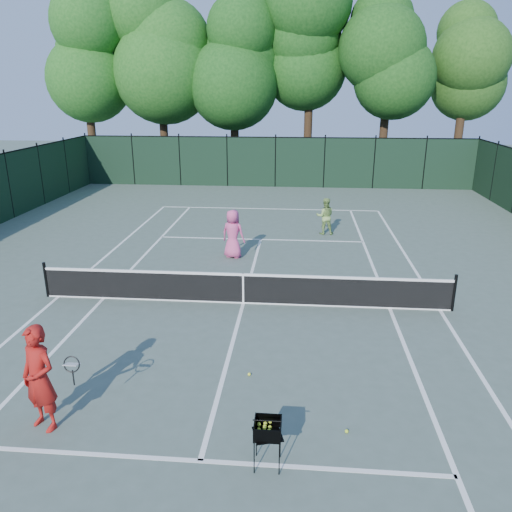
# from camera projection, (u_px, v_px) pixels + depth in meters

# --- Properties ---
(ground) EXTENTS (90.00, 90.00, 0.00)m
(ground) POSITION_uv_depth(u_px,v_px,m) (243.00, 303.00, 14.25)
(ground) COLOR #4B5B50
(ground) RESTS_ON ground
(sideline_doubles_left) EXTENTS (0.10, 23.77, 0.01)m
(sideline_doubles_left) POSITION_uv_depth(u_px,v_px,m) (59.00, 297.00, 14.70)
(sideline_doubles_left) COLOR white
(sideline_doubles_left) RESTS_ON ground
(sideline_doubles_right) EXTENTS (0.10, 23.77, 0.01)m
(sideline_doubles_right) POSITION_uv_depth(u_px,v_px,m) (440.00, 310.00, 13.80)
(sideline_doubles_right) COLOR white
(sideline_doubles_right) RESTS_ON ground
(sideline_singles_left) EXTENTS (0.10, 23.77, 0.01)m
(sideline_singles_left) POSITION_uv_depth(u_px,v_px,m) (104.00, 298.00, 14.59)
(sideline_singles_left) COLOR white
(sideline_singles_left) RESTS_ON ground
(sideline_singles_right) EXTENTS (0.10, 23.77, 0.01)m
(sideline_singles_right) POSITION_uv_depth(u_px,v_px,m) (390.00, 308.00, 13.91)
(sideline_singles_right) COLOR white
(sideline_singles_right) RESTS_ON ground
(baseline_far) EXTENTS (10.97, 0.10, 0.01)m
(baseline_far) POSITION_uv_depth(u_px,v_px,m) (269.00, 209.00, 25.48)
(baseline_far) COLOR white
(baseline_far) RESTS_ON ground
(service_line_near) EXTENTS (8.23, 0.10, 0.01)m
(service_line_near) POSITION_uv_depth(u_px,v_px,m) (200.00, 461.00, 8.21)
(service_line_near) COLOR white
(service_line_near) RESTS_ON ground
(service_line_far) EXTENTS (8.23, 0.10, 0.01)m
(service_line_far) POSITION_uv_depth(u_px,v_px,m) (261.00, 239.00, 20.30)
(service_line_far) COLOR white
(service_line_far) RESTS_ON ground
(center_service_line) EXTENTS (0.10, 12.80, 0.01)m
(center_service_line) POSITION_uv_depth(u_px,v_px,m) (243.00, 303.00, 14.25)
(center_service_line) COLOR white
(center_service_line) RESTS_ON ground
(tennis_net) EXTENTS (11.69, 0.09, 1.06)m
(tennis_net) POSITION_uv_depth(u_px,v_px,m) (243.00, 288.00, 14.10)
(tennis_net) COLOR black
(tennis_net) RESTS_ON ground
(fence_far) EXTENTS (24.00, 0.05, 3.00)m
(fence_far) POSITION_uv_depth(u_px,v_px,m) (275.00, 163.00, 30.78)
(fence_far) COLOR black
(fence_far) RESTS_ON ground
(tree_0) EXTENTS (6.40, 6.40, 13.14)m
(tree_0) POSITION_uv_depth(u_px,v_px,m) (83.00, 52.00, 33.03)
(tree_0) COLOR black
(tree_0) RESTS_ON ground
(tree_1) EXTENTS (6.80, 6.80, 13.98)m
(tree_1) POSITION_uv_depth(u_px,v_px,m) (159.00, 43.00, 32.92)
(tree_1) COLOR black
(tree_1) RESTS_ON ground
(tree_2) EXTENTS (6.00, 6.00, 12.40)m
(tree_2) POSITION_uv_depth(u_px,v_px,m) (234.00, 58.00, 32.63)
(tree_2) COLOR black
(tree_2) RESTS_ON ground
(tree_3) EXTENTS (7.00, 7.00, 14.45)m
(tree_3) POSITION_uv_depth(u_px,v_px,m) (311.00, 37.00, 32.28)
(tree_3) COLOR black
(tree_3) RESTS_ON ground
(tree_4) EXTENTS (6.20, 6.20, 12.97)m
(tree_4) POSITION_uv_depth(u_px,v_px,m) (390.00, 50.00, 31.49)
(tree_4) COLOR black
(tree_4) RESTS_ON ground
(tree_5) EXTENTS (5.80, 5.80, 12.23)m
(tree_5) POSITION_uv_depth(u_px,v_px,m) (468.00, 58.00, 31.69)
(tree_5) COLOR black
(tree_5) RESTS_ON ground
(coach) EXTENTS (1.13, 0.72, 1.99)m
(coach) POSITION_uv_depth(u_px,v_px,m) (39.00, 378.00, 8.74)
(coach) COLOR #A41612
(coach) RESTS_ON ground
(player_pink) EXTENTS (0.99, 0.80, 1.76)m
(player_pink) POSITION_uv_depth(u_px,v_px,m) (233.00, 234.00, 17.89)
(player_pink) COLOR #D94C89
(player_pink) RESTS_ON ground
(player_green) EXTENTS (0.77, 0.62, 1.54)m
(player_green) POSITION_uv_depth(u_px,v_px,m) (325.00, 216.00, 20.83)
(player_green) COLOR #87AD56
(player_green) RESTS_ON ground
(ball_hopper) EXTENTS (0.54, 0.54, 0.83)m
(ball_hopper) POSITION_uv_depth(u_px,v_px,m) (268.00, 429.00, 7.90)
(ball_hopper) COLOR black
(ball_hopper) RESTS_ON ground
(loose_ball_near_cart) EXTENTS (0.07, 0.07, 0.07)m
(loose_ball_near_cart) POSITION_uv_depth(u_px,v_px,m) (347.00, 431.00, 8.87)
(loose_ball_near_cart) COLOR #BBDE2D
(loose_ball_near_cart) RESTS_ON ground
(loose_ball_midcourt) EXTENTS (0.07, 0.07, 0.07)m
(loose_ball_midcourt) POSITION_uv_depth(u_px,v_px,m) (249.00, 374.00, 10.64)
(loose_ball_midcourt) COLOR #EAF231
(loose_ball_midcourt) RESTS_ON ground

